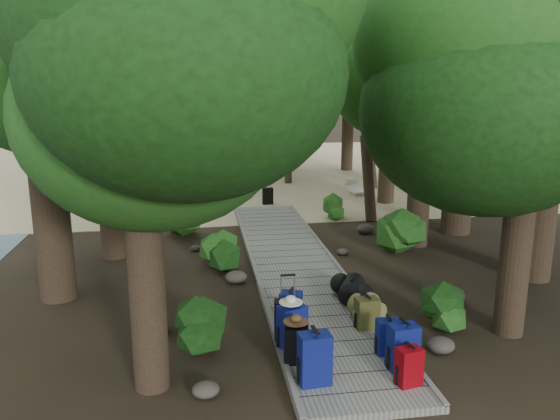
{
  "coord_description": "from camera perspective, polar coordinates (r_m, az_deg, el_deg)",
  "views": [
    {
      "loc": [
        -2.16,
        -10.95,
        4.26
      ],
      "look_at": [
        -0.08,
        2.72,
        1.0
      ],
      "focal_mm": 35.0,
      "sensor_mm": 36.0,
      "label": 1
    }
  ],
  "objects": [
    {
      "name": "tree_back_a",
      "position": [
        25.3,
        -6.19,
        12.8
      ],
      "size": [
        4.73,
        4.73,
        8.18
      ],
      "primitive_type": null,
      "color": "black",
      "rests_on": "ground"
    },
    {
      "name": "duffel_right_black",
      "position": [
        10.76,
        7.53,
        -8.2
      ],
      "size": [
        0.69,
        0.82,
        0.44
      ],
      "primitive_type": null,
      "rotation": [
        0.0,
        0.0,
        -0.42
      ],
      "color": "black",
      "rests_on": "boardwalk"
    },
    {
      "name": "tree_back_c",
      "position": [
        26.87,
        7.22,
        12.69
      ],
      "size": [
        4.49,
        4.49,
        8.08
      ],
      "primitive_type": null,
      "color": "black",
      "rests_on": "ground"
    },
    {
      "name": "backpack_left_c",
      "position": [
        8.82,
        1.26,
        -11.87
      ],
      "size": [
        0.5,
        0.43,
        0.78
      ],
      "primitive_type": null,
      "rotation": [
        0.0,
        0.0,
        0.37
      ],
      "color": "#090E69",
      "rests_on": "boardwalk"
    },
    {
      "name": "backpack_left_a",
      "position": [
        7.88,
        3.64,
        -14.99
      ],
      "size": [
        0.46,
        0.34,
        0.82
      ],
      "primitive_type": null,
      "rotation": [
        0.0,
        0.0,
        0.09
      ],
      "color": "#090E69",
      "rests_on": "boardwalk"
    },
    {
      "name": "shrub_left_a",
      "position": [
        8.98,
        -8.08,
        -11.72
      ],
      "size": [
        1.07,
        1.07,
        0.96
      ],
      "primitive_type": null,
      "color": "#1B4E17",
      "rests_on": "ground"
    },
    {
      "name": "ground",
      "position": [
        11.94,
        2.35,
        -7.63
      ],
      "size": [
        120.0,
        120.0,
        0.0
      ],
      "primitive_type": "plane",
      "color": "#302418",
      "rests_on": "ground"
    },
    {
      "name": "backpack_right_a",
      "position": [
        8.08,
        13.33,
        -15.43
      ],
      "size": [
        0.38,
        0.31,
        0.61
      ],
      "primitive_type": null,
      "rotation": [
        0.0,
        0.0,
        0.22
      ],
      "color": "#98010D",
      "rests_on": "boardwalk"
    },
    {
      "name": "tree_left_c",
      "position": [
        13.64,
        -18.12,
        13.72
      ],
      "size": [
        5.19,
        5.19,
        9.03
      ],
      "primitive_type": null,
      "color": "black",
      "rests_on": "ground"
    },
    {
      "name": "backpack_left_d",
      "position": [
        9.82,
        1.16,
        -9.83
      ],
      "size": [
        0.45,
        0.39,
        0.57
      ],
      "primitive_type": null,
      "rotation": [
        0.0,
        0.0,
        -0.4
      ],
      "color": "#090E69",
      "rests_on": "boardwalk"
    },
    {
      "name": "shrub_left_c",
      "position": [
        15.78,
        -10.8,
        -0.39
      ],
      "size": [
        1.32,
        1.32,
        1.19
      ],
      "primitive_type": null,
      "color": "#1B4E17",
      "rests_on": "ground"
    },
    {
      "name": "tree_right_f",
      "position": [
        21.79,
        14.86,
        14.32
      ],
      "size": [
        5.4,
        5.4,
        9.64
      ],
      "primitive_type": null,
      "color": "black",
      "rests_on": "ground"
    },
    {
      "name": "rock_right_a",
      "position": [
        9.4,
        16.45,
        -13.39
      ],
      "size": [
        0.45,
        0.41,
        0.25
      ],
      "primitive_type": null,
      "color": "#4C473F",
      "rests_on": "ground"
    },
    {
      "name": "rock_left_b",
      "position": [
        9.87,
        -12.35,
        -12.03
      ],
      "size": [
        0.33,
        0.3,
        0.18
      ],
      "primitive_type": null,
      "color": "#4C473F",
      "rests_on": "ground"
    },
    {
      "name": "tree_left_b",
      "position": [
        11.27,
        -24.33,
        15.96
      ],
      "size": [
        5.57,
        5.57,
        10.02
      ],
      "primitive_type": null,
      "color": "black",
      "rests_on": "ground"
    },
    {
      "name": "tree_left_a",
      "position": [
        7.3,
        -14.62,
        7.47
      ],
      "size": [
        4.29,
        4.29,
        7.15
      ],
      "primitive_type": null,
      "color": "black",
      "rests_on": "ground"
    },
    {
      "name": "rock_right_c",
      "position": [
        13.87,
        6.52,
        -4.35
      ],
      "size": [
        0.3,
        0.27,
        0.16
      ],
      "primitive_type": null,
      "color": "#4C473F",
      "rests_on": "ground"
    },
    {
      "name": "palm_right_c",
      "position": [
        23.39,
        1.4,
        11.46
      ],
      "size": [
        4.43,
        4.43,
        7.05
      ],
      "primitive_type": null,
      "color": "#134615",
      "rests_on": "ground"
    },
    {
      "name": "palm_right_b",
      "position": [
        22.56,
        9.9,
        13.46
      ],
      "size": [
        4.57,
        4.57,
        8.82
      ],
      "primitive_type": null,
      "color": "#134615",
      "rests_on": "ground"
    },
    {
      "name": "sun_lounger",
      "position": [
        21.26,
        8.04,
        2.37
      ],
      "size": [
        0.64,
        1.7,
        0.54
      ],
      "primitive_type": null,
      "rotation": [
        0.0,
        0.0,
        -0.06
      ],
      "color": "silver",
      "rests_on": "sand_beach"
    },
    {
      "name": "shrub_right_b",
      "position": [
        14.05,
        12.53,
        -2.01
      ],
      "size": [
        1.41,
        1.41,
        1.27
      ],
      "primitive_type": null,
      "color": "#1B4E17",
      "rests_on": "ground"
    },
    {
      "name": "tree_right_b",
      "position": [
        12.79,
        27.15,
        15.96
      ],
      "size": [
        5.79,
        5.79,
        10.34
      ],
      "primitive_type": null,
      "color": "black",
      "rests_on": "ground"
    },
    {
      "name": "rock_right_d",
      "position": [
        15.87,
        8.87,
        -1.96
      ],
      "size": [
        0.49,
        0.44,
        0.27
      ],
      "primitive_type": null,
      "color": "#4C473F",
      "rests_on": "ground"
    },
    {
      "name": "palm_left_a",
      "position": [
        17.93,
        -15.01,
        11.22
      ],
      "size": [
        4.72,
        4.72,
        7.52
      ],
      "primitive_type": null,
      "color": "#134615",
      "rests_on": "ground"
    },
    {
      "name": "rock_left_c",
      "position": [
        11.95,
        -4.62,
        -6.99
      ],
      "size": [
        0.47,
        0.42,
        0.26
      ],
      "primitive_type": null,
      "color": "#4C473F",
      "rests_on": "ground"
    },
    {
      "name": "tree_right_a",
      "position": [
        9.63,
        24.56,
        8.09
      ],
      "size": [
        4.3,
        4.3,
        7.17
      ],
      "primitive_type": null,
      "color": "black",
      "rests_on": "ground"
    },
    {
      "name": "kayak",
      "position": [
        22.24,
        -11.2,
        2.49
      ],
      "size": [
        1.0,
        3.62,
        0.36
      ],
      "primitive_type": "ellipsoid",
      "rotation": [
        0.0,
        0.0,
        0.06
      ],
      "color": "#A8320E",
      "rests_on": "sand_beach"
    },
    {
      "name": "backpack_right_d",
      "position": [
        9.64,
        9.07,
        -10.42
      ],
      "size": [
        0.41,
        0.31,
        0.59
      ],
      "primitive_type": null,
      "rotation": [
        0.0,
        0.0,
        0.08
      ],
      "color": "#424418",
      "rests_on": "boardwalk"
    },
    {
      "name": "boardwalk",
      "position": [
        12.85,
        1.5,
        -5.81
      ],
      "size": [
        2.0,
        12.0,
        0.12
      ],
      "primitive_type": "cube",
      "color": "gray",
      "rests_on": "ground"
    },
    {
      "name": "tree_right_d",
      "position": [
        16.14,
        19.34,
        18.42
      ],
      "size": [
        6.44,
        6.44,
        11.82
      ],
      "primitive_type": null,
      "color": "black",
      "rests_on": "ground"
    },
    {
      "name": "lone_suitcase_on_sand",
      "position": [
        19.33,
        -1.29,
        1.48
      ],
      "size": [
        0.38,
        0.22,
        0.58
      ],
      "primitive_type": null,
      "rotation": [
        0.0,
        0.0,
        0.03
      ],
      "color": "black",
      "rests_on": "sand_beach"
    },
    {
      "name": "hat_white",
      "position": [
        8.6,
        1.14,
        -9.25
      ],
      "size": [
        0.37,
        0.37,
        0.12
      ],
      "primitive_type": null,
      "color": "silver",
      "rests_on": "backpack_left_c"
    },
    {
      "name": "palm_right_a",
      "position": [
        17.15,
        10.17,
        12.17
      ],
      "size": [
        4.68,
        4.68,
        7.98
      ],
      "primitive_type": null,
      "color": "#134615",
      "rests_on": "ground"
    },
    {
      "name": "tree_back_d",
      "position": [
        26.02,
        -15.41,
        13.1
      ],
      "size": [
        5.28,
        5.28,
        8.79
      ],
      "primitive_type": null,
      "color": "black",
      "rests_on": "ground"
    },
    {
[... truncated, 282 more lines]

